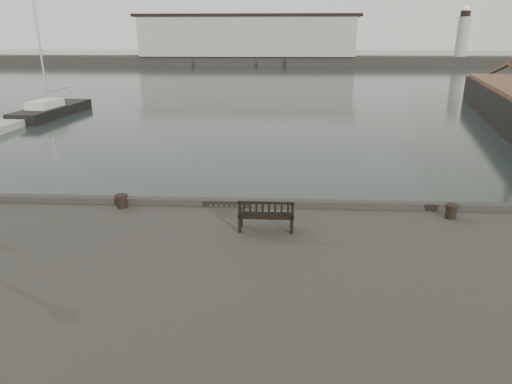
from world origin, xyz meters
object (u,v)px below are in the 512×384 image
bench (266,221)px  bollard_left (122,201)px  bollard_right (451,211)px  yacht_d (53,113)px

bench → bollard_left: bench is taller
bench → bollard_left: (-4.25, 1.41, -0.07)m
bollard_right → bench: bearing=-167.7°
bollard_left → yacht_d: yacht_d is taller
yacht_d → bollard_right: bearing=-43.1°
bollard_left → yacht_d: (-14.30, 24.59, -1.52)m
bench → yacht_d: bearing=125.9°
bollard_left → yacht_d: size_ratio=0.03×
bench → bollard_left: size_ratio=3.73×
bollard_right → yacht_d: 34.34m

